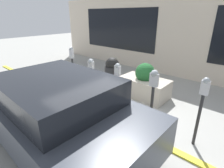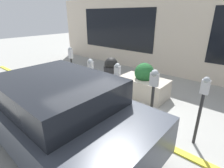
{
  "view_description": "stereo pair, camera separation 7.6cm",
  "coord_description": "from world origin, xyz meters",
  "px_view_note": "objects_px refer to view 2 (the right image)",
  "views": [
    {
      "loc": [
        -2.76,
        3.0,
        2.59
      ],
      "look_at": [
        0.0,
        -0.12,
        0.92
      ],
      "focal_mm": 28.0,
      "sensor_mm": 36.0,
      "label": 1
    },
    {
      "loc": [
        -2.71,
        3.05,
        2.59
      ],
      "look_at": [
        0.0,
        -0.12,
        0.92
      ],
      "focal_mm": 28.0,
      "sensor_mm": 36.0,
      "label": 2
    }
  ],
  "objects_px": {
    "parking_meter_second": "(154,87)",
    "parking_meter_farthest": "(71,63)",
    "parking_meter_fourth": "(91,70)",
    "trash_bin": "(111,72)",
    "planter_box": "(144,84)",
    "parking_meter_middle": "(117,80)",
    "parked_car_front": "(56,110)",
    "parking_meter_nearest": "(202,101)"
  },
  "relations": [
    {
      "from": "parking_meter_second",
      "to": "parking_meter_farthest",
      "type": "bearing_deg",
      "value": -0.07
    },
    {
      "from": "parking_meter_fourth",
      "to": "trash_bin",
      "type": "xyz_separation_m",
      "value": [
        0.41,
        -1.42,
        -0.48
      ]
    },
    {
      "from": "parking_meter_second",
      "to": "planter_box",
      "type": "bearing_deg",
      "value": -52.65
    },
    {
      "from": "parking_meter_fourth",
      "to": "trash_bin",
      "type": "relative_size",
      "value": 1.26
    },
    {
      "from": "parking_meter_second",
      "to": "parking_meter_middle",
      "type": "distance_m",
      "value": 1.08
    },
    {
      "from": "parking_meter_second",
      "to": "parked_car_front",
      "type": "xyz_separation_m",
      "value": [
        1.18,
        1.85,
        -0.22
      ]
    },
    {
      "from": "parking_meter_second",
      "to": "parking_meter_farthest",
      "type": "relative_size",
      "value": 0.91
    },
    {
      "from": "parked_car_front",
      "to": "parking_meter_nearest",
      "type": "bearing_deg",
      "value": -139.08
    },
    {
      "from": "planter_box",
      "to": "parking_meter_fourth",
      "type": "bearing_deg",
      "value": 52.43
    },
    {
      "from": "parking_meter_fourth",
      "to": "parking_meter_farthest",
      "type": "bearing_deg",
      "value": -2.17
    },
    {
      "from": "parking_meter_nearest",
      "to": "parked_car_front",
      "type": "bearing_deg",
      "value": 40.14
    },
    {
      "from": "parking_meter_nearest",
      "to": "parking_meter_farthest",
      "type": "distance_m",
      "value": 4.1
    },
    {
      "from": "parking_meter_second",
      "to": "parked_car_front",
      "type": "relative_size",
      "value": 0.34
    },
    {
      "from": "parking_meter_farthest",
      "to": "planter_box",
      "type": "height_order",
      "value": "parking_meter_farthest"
    },
    {
      "from": "trash_bin",
      "to": "parked_car_front",
      "type": "bearing_deg",
      "value": 112.09
    },
    {
      "from": "parking_meter_middle",
      "to": "parking_meter_fourth",
      "type": "height_order",
      "value": "parking_meter_middle"
    },
    {
      "from": "parking_meter_second",
      "to": "planter_box",
      "type": "height_order",
      "value": "parking_meter_second"
    },
    {
      "from": "parking_meter_nearest",
      "to": "parking_meter_middle",
      "type": "xyz_separation_m",
      "value": [
        2.12,
        0.02,
        -0.08
      ]
    },
    {
      "from": "parking_meter_nearest",
      "to": "parking_meter_second",
      "type": "xyz_separation_m",
      "value": [
        1.04,
        0.03,
        0.01
      ]
    },
    {
      "from": "parking_meter_nearest",
      "to": "planter_box",
      "type": "xyz_separation_m",
      "value": [
        2.07,
        -1.31,
        -0.59
      ]
    },
    {
      "from": "parking_meter_second",
      "to": "trash_bin",
      "type": "relative_size",
      "value": 1.33
    },
    {
      "from": "parking_meter_middle",
      "to": "parked_car_front",
      "type": "xyz_separation_m",
      "value": [
        0.1,
        1.85,
        -0.14
      ]
    },
    {
      "from": "parking_meter_middle",
      "to": "parking_meter_farthest",
      "type": "distance_m",
      "value": 1.99
    },
    {
      "from": "parking_meter_second",
      "to": "parking_meter_farthest",
      "type": "distance_m",
      "value": 3.06
    },
    {
      "from": "parking_meter_farthest",
      "to": "parked_car_front",
      "type": "height_order",
      "value": "parking_meter_farthest"
    },
    {
      "from": "parking_meter_nearest",
      "to": "parked_car_front",
      "type": "distance_m",
      "value": 2.91
    },
    {
      "from": "planter_box",
      "to": "parked_car_front",
      "type": "height_order",
      "value": "parked_car_front"
    },
    {
      "from": "parking_meter_middle",
      "to": "trash_bin",
      "type": "distance_m",
      "value": 2.02
    },
    {
      "from": "parking_meter_farthest",
      "to": "parking_meter_middle",
      "type": "bearing_deg",
      "value": 179.99
    },
    {
      "from": "planter_box",
      "to": "parking_meter_farthest",
      "type": "bearing_deg",
      "value": 33.29
    },
    {
      "from": "planter_box",
      "to": "parking_meter_second",
      "type": "bearing_deg",
      "value": 127.35
    },
    {
      "from": "parking_meter_middle",
      "to": "trash_bin",
      "type": "height_order",
      "value": "parking_meter_middle"
    },
    {
      "from": "parking_meter_second",
      "to": "parked_car_front",
      "type": "bearing_deg",
      "value": 57.48
    },
    {
      "from": "parking_meter_nearest",
      "to": "parking_meter_fourth",
      "type": "height_order",
      "value": "parking_meter_nearest"
    },
    {
      "from": "parking_meter_nearest",
      "to": "trash_bin",
      "type": "relative_size",
      "value": 1.38
    },
    {
      "from": "parking_meter_nearest",
      "to": "parking_meter_second",
      "type": "bearing_deg",
      "value": 1.42
    },
    {
      "from": "parking_meter_fourth",
      "to": "trash_bin",
      "type": "height_order",
      "value": "parking_meter_fourth"
    },
    {
      "from": "parking_meter_middle",
      "to": "parking_meter_farthest",
      "type": "xyz_separation_m",
      "value": [
        1.98,
        -0.0,
        0.13
      ]
    },
    {
      "from": "planter_box",
      "to": "parking_meter_nearest",
      "type": "bearing_deg",
      "value": 147.54
    },
    {
      "from": "parking_meter_nearest",
      "to": "trash_bin",
      "type": "height_order",
      "value": "parking_meter_nearest"
    },
    {
      "from": "parked_car_front",
      "to": "trash_bin",
      "type": "height_order",
      "value": "parked_car_front"
    },
    {
      "from": "parking_meter_second",
      "to": "parking_meter_fourth",
      "type": "relative_size",
      "value": 1.06
    }
  ]
}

